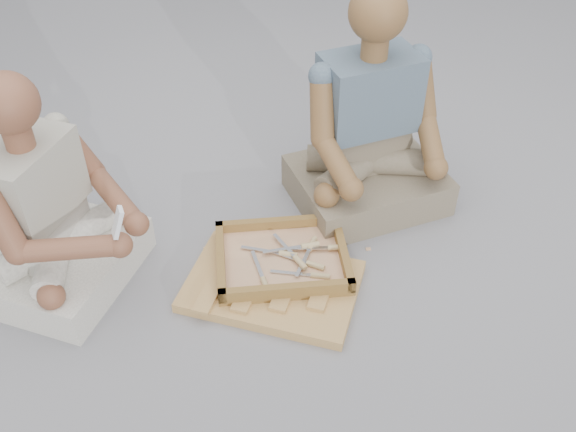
{
  "coord_description": "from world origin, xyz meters",
  "views": [
    {
      "loc": [
        -0.05,
        -1.6,
        1.75
      ],
      "look_at": [
        0.01,
        0.11,
        0.3
      ],
      "focal_mm": 40.0,
      "sensor_mm": 36.0,
      "label": 1
    }
  ],
  "objects_px": {
    "carved_panel": "(272,286)",
    "craftsman": "(53,220)",
    "tool_tray": "(282,259)",
    "companion": "(370,137)"
  },
  "relations": [
    {
      "from": "carved_panel",
      "to": "tool_tray",
      "type": "height_order",
      "value": "tool_tray"
    },
    {
      "from": "tool_tray",
      "to": "companion",
      "type": "xyz_separation_m",
      "value": [
        0.37,
        0.44,
        0.25
      ]
    },
    {
      "from": "craftsman",
      "to": "tool_tray",
      "type": "bearing_deg",
      "value": 111.59
    },
    {
      "from": "carved_panel",
      "to": "craftsman",
      "type": "distance_m",
      "value": 0.82
    },
    {
      "from": "tool_tray",
      "to": "companion",
      "type": "bearing_deg",
      "value": 49.94
    },
    {
      "from": "carved_panel",
      "to": "craftsman",
      "type": "relative_size",
      "value": 0.73
    },
    {
      "from": "carved_panel",
      "to": "companion",
      "type": "bearing_deg",
      "value": 52.83
    },
    {
      "from": "companion",
      "to": "carved_panel",
      "type": "bearing_deg",
      "value": 33.28
    },
    {
      "from": "craftsman",
      "to": "companion",
      "type": "height_order",
      "value": "companion"
    },
    {
      "from": "carved_panel",
      "to": "craftsman",
      "type": "bearing_deg",
      "value": 173.16
    }
  ]
}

